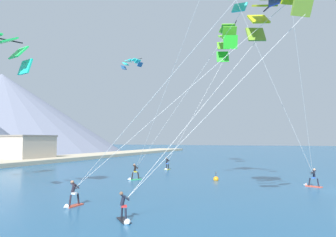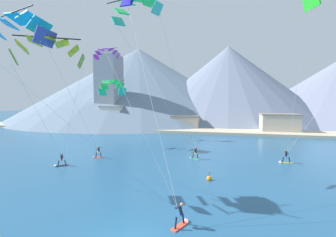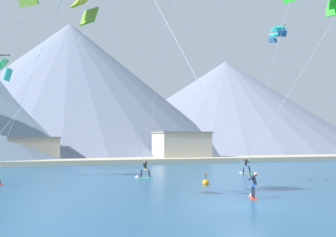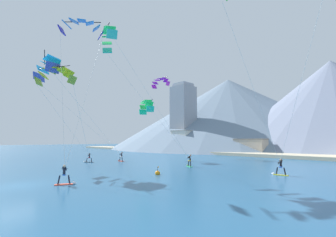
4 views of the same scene
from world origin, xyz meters
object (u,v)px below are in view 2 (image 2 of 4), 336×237
(kitesurfer_near_trail, at_px, (97,154))
(parafoil_kite_near_lead, at_px, (136,8))
(parafoil_kite_distant_high_outer, at_px, (112,86))
(kitesurfer_mid_center, at_px, (285,159))
(kitesurfer_far_right, at_px, (60,163))
(race_marker_buoy, at_px, (209,179))
(kitesurfer_near_lead, at_px, (194,155))
(parafoil_kite_distant_mid_solo, at_px, (107,52))
(parafoil_kite_near_trail, at_px, (17,29))
(parafoil_kite_far_right, at_px, (49,50))
(kitesurfer_far_left, at_px, (182,218))

(kitesurfer_near_trail, height_order, parafoil_kite_near_lead, parafoil_kite_near_lead)
(kitesurfer_near_trail, relative_size, parafoil_kite_distant_high_outer, 0.30)
(kitesurfer_mid_center, relative_size, parafoil_kite_near_lead, 0.11)
(kitesurfer_far_right, relative_size, race_marker_buoy, 1.61)
(kitesurfer_near_lead, xyz_separation_m, parafoil_kite_near_lead, (-4.34, -10.85, 16.65))
(kitesurfer_mid_center, bearing_deg, race_marker_buoy, -135.16)
(kitesurfer_mid_center, xyz_separation_m, race_marker_buoy, (-9.34, -9.29, -0.42))
(race_marker_buoy, bearing_deg, parafoil_kite_distant_mid_solo, 137.67)
(kitesurfer_near_lead, bearing_deg, parafoil_kite_distant_high_outer, 165.46)
(kitesurfer_far_right, relative_size, parafoil_kite_near_trail, 0.11)
(kitesurfer_mid_center, xyz_separation_m, parafoil_kite_distant_high_outer, (-27.01, 2.97, 10.43))
(kitesurfer_near_trail, bearing_deg, parafoil_kite_near_trail, -88.31)
(parafoil_kite_far_right, height_order, parafoil_kite_distant_high_outer, parafoil_kite_far_right)
(kitesurfer_near_lead, bearing_deg, parafoil_kite_near_lead, -111.80)
(kitesurfer_mid_center, bearing_deg, parafoil_kite_near_lead, -144.31)
(kitesurfer_far_right, xyz_separation_m, parafoil_kite_near_lead, (11.83, -3.04, 16.76))
(kitesurfer_near_trail, xyz_separation_m, parafoil_kite_near_trail, (0.38, -12.77, 14.02))
(kitesurfer_far_left, bearing_deg, parafoil_kite_far_right, 168.90)
(parafoil_kite_distant_high_outer, bearing_deg, parafoil_kite_distant_mid_solo, 123.14)
(parafoil_kite_near_lead, bearing_deg, kitesurfer_mid_center, 35.69)
(parafoil_kite_near_lead, distance_m, parafoil_kite_distant_mid_solo, 29.52)
(kitesurfer_near_trail, bearing_deg, kitesurfer_mid_center, 7.91)
(parafoil_kite_distant_mid_solo, xyz_separation_m, race_marker_buoy, (23.85, -21.72, -18.89))
(race_marker_buoy, bearing_deg, kitesurfer_far_right, 178.29)
(parafoil_kite_distant_mid_solo, bearing_deg, kitesurfer_near_trail, -65.83)
(kitesurfer_mid_center, relative_size, parafoil_kite_distant_mid_solo, 0.31)
(kitesurfer_far_right, height_order, parafoil_kite_far_right, parafoil_kite_far_right)
(kitesurfer_near_lead, distance_m, kitesurfer_mid_center, 12.07)
(kitesurfer_far_left, bearing_deg, kitesurfer_near_trail, 136.08)
(kitesurfer_near_trail, bearing_deg, kitesurfer_far_left, -43.92)
(parafoil_kite_near_lead, height_order, parafoil_kite_distant_high_outer, parafoil_kite_near_lead)
(kitesurfer_far_right, bearing_deg, parafoil_kite_near_lead, -14.40)
(kitesurfer_far_left, relative_size, parafoil_kite_distant_high_outer, 0.30)
(race_marker_buoy, bearing_deg, kitesurfer_mid_center, 44.84)
(parafoil_kite_far_right, distance_m, parafoil_kite_distant_mid_solo, 31.19)
(kitesurfer_far_left, distance_m, parafoil_kite_near_lead, 18.94)
(kitesurfer_mid_center, relative_size, parafoil_kite_distant_high_outer, 0.31)
(kitesurfer_far_left, height_order, parafoil_kite_near_lead, parafoil_kite_near_lead)
(kitesurfer_far_right, distance_m, parafoil_kite_distant_mid_solo, 28.61)
(kitesurfer_far_right, xyz_separation_m, race_marker_buoy, (18.86, -0.56, -0.28))
(kitesurfer_near_trail, bearing_deg, race_marker_buoy, -18.83)
(parafoil_kite_near_lead, xyz_separation_m, parafoil_kite_near_trail, (-9.24, -4.62, -2.67))
(kitesurfer_mid_center, xyz_separation_m, parafoil_kite_far_right, (-22.54, -16.18, 12.06))
(kitesurfer_near_trail, xyz_separation_m, parafoil_kite_near_lead, (9.61, -8.15, 16.69))
(parafoil_kite_distant_high_outer, bearing_deg, kitesurfer_near_trail, -81.15)
(parafoil_kite_near_lead, relative_size, parafoil_kite_near_trail, 1.16)
(parafoil_kite_near_trail, relative_size, race_marker_buoy, 14.16)
(parafoil_kite_distant_high_outer, distance_m, parafoil_kite_distant_mid_solo, 13.86)
(parafoil_kite_distant_high_outer, bearing_deg, race_marker_buoy, -34.75)
(kitesurfer_far_left, distance_m, race_marker_buoy, 9.33)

